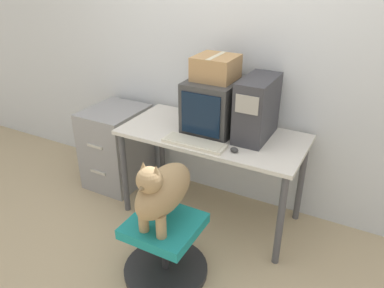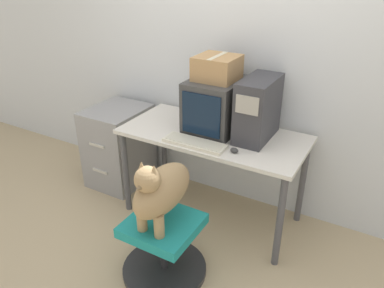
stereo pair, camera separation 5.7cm
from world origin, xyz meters
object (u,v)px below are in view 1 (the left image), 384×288
object	(u,v)px
crt_monitor	(215,105)
cardboard_box	(216,68)
pc_tower	(257,108)
dog	(162,190)
filing_cabinet	(117,147)
keyboard	(194,143)
office_chair	(165,248)

from	to	relation	value
crt_monitor	cardboard_box	world-z (taller)	cardboard_box
pc_tower	dog	distance (m)	0.94
dog	cardboard_box	distance (m)	1.01
filing_cabinet	cardboard_box	world-z (taller)	cardboard_box
keyboard	filing_cabinet	xyz separation A→B (m)	(-0.98, 0.29, -0.40)
crt_monitor	cardboard_box	xyz separation A→B (m)	(0.00, 0.00, 0.29)
office_chair	dog	bearing A→B (deg)	-90.00
crt_monitor	keyboard	distance (m)	0.37
dog	cardboard_box	bearing A→B (deg)	92.73
dog	filing_cabinet	distance (m)	1.34
keyboard	cardboard_box	bearing A→B (deg)	89.39
pc_tower	cardboard_box	xyz separation A→B (m)	(-0.33, -0.01, 0.26)
keyboard	office_chair	distance (m)	0.75
crt_monitor	keyboard	xyz separation A→B (m)	(-0.00, -0.32, -0.19)
dog	pc_tower	bearing A→B (deg)	70.70
crt_monitor	pc_tower	world-z (taller)	pc_tower
keyboard	office_chair	size ratio (longest dim) A/B	0.80
filing_cabinet	cardboard_box	size ratio (longest dim) A/B	2.51
crt_monitor	pc_tower	distance (m)	0.33
pc_tower	office_chair	world-z (taller)	pc_tower
office_chair	filing_cabinet	bearing A→B (deg)	142.24
cardboard_box	crt_monitor	bearing A→B (deg)	-90.00
crt_monitor	dog	world-z (taller)	crt_monitor
keyboard	dog	bearing A→B (deg)	-85.12
pc_tower	keyboard	xyz separation A→B (m)	(-0.34, -0.33, -0.21)
pc_tower	filing_cabinet	size ratio (longest dim) A/B	0.61
keyboard	cardboard_box	distance (m)	0.57
crt_monitor	filing_cabinet	world-z (taller)	crt_monitor
pc_tower	cardboard_box	bearing A→B (deg)	-179.01
crt_monitor	office_chair	size ratio (longest dim) A/B	0.83
office_chair	filing_cabinet	size ratio (longest dim) A/B	0.78
pc_tower	filing_cabinet	world-z (taller)	pc_tower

